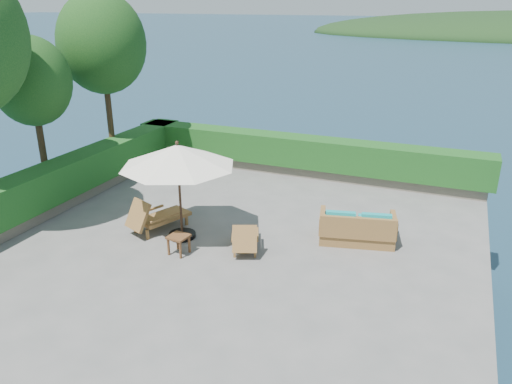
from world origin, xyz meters
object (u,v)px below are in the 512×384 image
at_px(lounge_left, 156,216).
at_px(lounge_right, 245,237).
at_px(patio_umbrella, 178,157).
at_px(side_table, 179,239).
at_px(wicker_loveseat, 357,229).

distance_m(lounge_left, lounge_right, 2.61).
bearing_deg(patio_umbrella, lounge_right, -0.63).
relative_size(patio_umbrella, side_table, 5.77).
relative_size(patio_umbrella, lounge_right, 1.90).
bearing_deg(lounge_right, lounge_left, 155.52).
height_order(side_table, wicker_loveseat, wicker_loveseat).
height_order(lounge_right, side_table, lounge_right).
bearing_deg(lounge_left, lounge_right, 20.14).
bearing_deg(wicker_loveseat, lounge_right, -162.22).
bearing_deg(side_table, lounge_right, 29.84).
relative_size(lounge_left, wicker_loveseat, 0.89).
bearing_deg(side_table, lounge_left, 143.55).
height_order(patio_umbrella, lounge_right, patio_umbrella).
distance_m(patio_umbrella, lounge_right, 2.54).
height_order(patio_umbrella, lounge_left, patio_umbrella).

